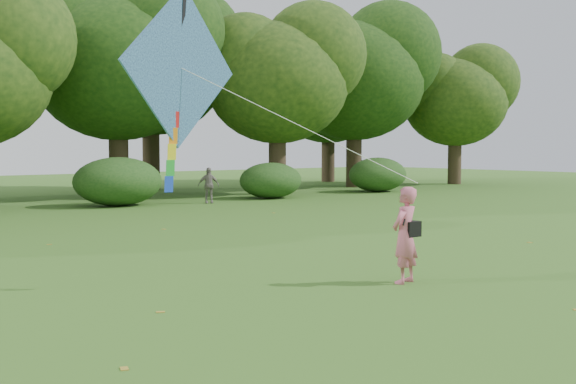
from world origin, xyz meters
TOP-DOWN VIEW (x-y plane):
  - ground at (0.00, 0.00)m, footprint 100.00×100.00m
  - man_kite_flyer at (-0.18, 0.39)m, footprint 0.67×0.53m
  - bystander_right at (6.38, 16.79)m, footprint 0.91×0.71m
  - crossbody_bag at (-0.07, 0.36)m, footprint 0.43×0.20m
  - flying_kite at (-3.23, 2.48)m, footprint 4.56×2.54m
  - tree_line at (1.67, 22.88)m, footprint 54.70×15.30m
  - shrub_band at (-0.72, 17.60)m, footprint 39.15×3.22m
  - fallen_leaves at (0.01, 3.33)m, footprint 12.01×14.43m

SIDE VIEW (x-z plane):
  - ground at x=0.00m, z-range 0.00..0.00m
  - fallen_leaves at x=0.01m, z-range 0.00..0.01m
  - bystander_right at x=6.38m, z-range 0.00..1.44m
  - man_kite_flyer at x=-0.18m, z-range 0.00..1.62m
  - shrub_band at x=-0.72m, z-range -0.08..1.79m
  - crossbody_bag at x=-0.07m, z-range 0.58..1.26m
  - flying_kite at x=-3.23m, z-range 1.86..5.17m
  - tree_line at x=1.67m, z-range 0.86..10.35m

